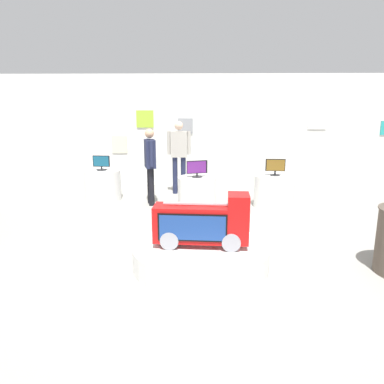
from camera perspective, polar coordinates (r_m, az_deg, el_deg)
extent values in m
plane|color=gray|center=(5.46, 1.61, -9.29)|extent=(30.00, 30.00, 0.00)
cube|color=silver|center=(9.86, 1.66, 9.46)|extent=(12.42, 0.10, 2.90)
cube|color=#9ECC33|center=(9.90, -7.30, 11.15)|extent=(0.45, 0.02, 0.44)
cube|color=gray|center=(9.80, -1.03, 10.18)|extent=(0.39, 0.02, 0.39)
cube|color=beige|center=(10.07, -11.16, 7.23)|extent=(0.40, 0.02, 0.45)
cube|color=white|center=(10.23, 18.87, 10.73)|extent=(0.47, 0.02, 0.54)
cylinder|color=silver|center=(4.95, 1.38, -9.87)|extent=(1.79, 1.79, 0.30)
cylinder|color=gray|center=(4.89, -3.23, -6.83)|extent=(0.26, 0.43, 0.24)
cylinder|color=gray|center=(4.85, 6.05, -7.07)|extent=(0.26, 0.43, 0.24)
cube|color=#B70F0F|center=(4.79, 1.41, -4.87)|extent=(1.24, 0.43, 0.47)
cube|color=#B70F0F|center=(4.70, 7.25, -1.32)|extent=(0.29, 0.38, 0.16)
cube|color=black|center=(4.62, 0.04, -5.58)|extent=(0.87, 0.06, 0.36)
cube|color=navy|center=(4.62, 0.04, -5.58)|extent=(0.83, 0.07, 0.32)
cube|color=#B2B2B7|center=(4.72, 1.42, -1.82)|extent=(0.98, 0.08, 0.02)
cylinder|color=silver|center=(7.55, 0.77, -0.22)|extent=(0.78, 0.78, 0.68)
cylinder|color=black|center=(7.47, 0.78, 2.39)|extent=(0.21, 0.21, 0.02)
cylinder|color=black|center=(7.47, 0.78, 2.68)|extent=(0.04, 0.04, 0.06)
cube|color=black|center=(7.44, 0.78, 3.89)|extent=(0.42, 0.17, 0.26)
cube|color=#561E6B|center=(7.42, 0.73, 3.86)|extent=(0.38, 0.13, 0.23)
cylinder|color=silver|center=(8.61, -13.68, 1.08)|extent=(0.82, 0.82, 0.68)
cylinder|color=black|center=(8.54, -13.80, 3.37)|extent=(0.22, 0.22, 0.02)
cylinder|color=black|center=(8.54, -13.82, 3.64)|extent=(0.04, 0.04, 0.06)
cube|color=black|center=(8.51, -13.88, 4.67)|extent=(0.38, 0.06, 0.25)
cube|color=navy|center=(8.49, -13.90, 4.65)|extent=(0.35, 0.03, 0.22)
cylinder|color=silver|center=(7.92, 12.59, 0.10)|extent=(0.83, 0.83, 0.68)
cylinder|color=black|center=(7.85, 12.71, 2.59)|extent=(0.20, 0.20, 0.02)
cylinder|color=black|center=(7.84, 12.73, 2.93)|extent=(0.04, 0.04, 0.07)
cube|color=black|center=(7.81, 12.79, 4.10)|extent=(0.40, 0.05, 0.25)
cube|color=brown|center=(7.79, 12.83, 4.07)|extent=(0.37, 0.02, 0.23)
cylinder|color=black|center=(7.88, -6.30, 0.76)|extent=(0.12, 0.12, 0.81)
cylinder|color=black|center=(8.08, -6.51, 1.06)|extent=(0.12, 0.12, 0.81)
cube|color=#1E233F|center=(7.86, -6.54, 5.91)|extent=(0.30, 0.42, 0.59)
sphere|color=tan|center=(7.82, -6.62, 9.01)|extent=(0.20, 0.20, 0.20)
cylinder|color=#1E233F|center=(7.62, -6.29, 5.91)|extent=(0.08, 0.08, 0.54)
cylinder|color=#1E233F|center=(8.10, -6.78, 6.32)|extent=(0.08, 0.08, 0.54)
cylinder|color=#1E233F|center=(8.94, -1.35, 2.60)|extent=(0.12, 0.12, 0.90)
cylinder|color=#1E233F|center=(8.95, -2.64, 2.60)|extent=(0.12, 0.12, 0.90)
cube|color=#B2ADA3|center=(8.83, -2.03, 7.41)|extent=(0.38, 0.20, 0.61)
sphere|color=beige|center=(8.80, -2.06, 10.24)|extent=(0.20, 0.20, 0.20)
cylinder|color=#B2ADA3|center=(8.82, -0.47, 7.61)|extent=(0.08, 0.08, 0.55)
cylinder|color=#B2ADA3|center=(8.85, -3.60, 7.60)|extent=(0.08, 0.08, 0.55)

